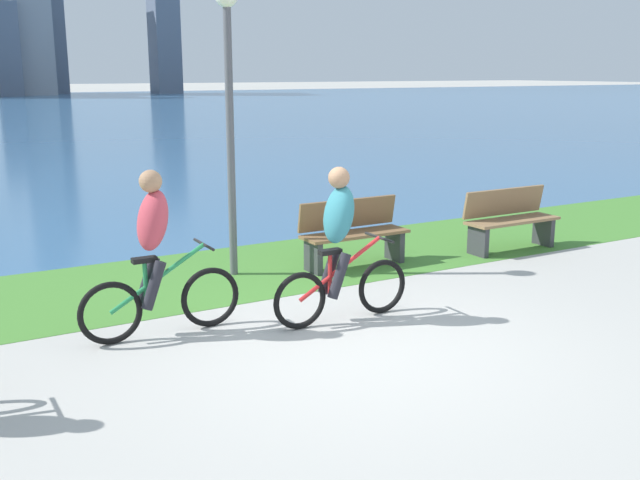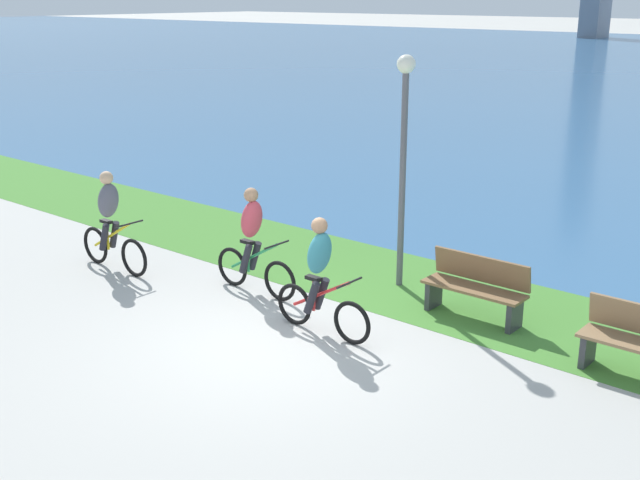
# 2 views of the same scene
# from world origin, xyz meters

# --- Properties ---
(ground_plane) EXTENTS (300.00, 300.00, 0.00)m
(ground_plane) POSITION_xyz_m (0.00, 0.00, 0.00)
(ground_plane) COLOR #B2AFA8
(grass_strip_bayside) EXTENTS (120.00, 2.60, 0.01)m
(grass_strip_bayside) POSITION_xyz_m (0.00, 3.05, 0.00)
(grass_strip_bayside) COLOR #478433
(grass_strip_bayside) RESTS_ON ground
(cyclist_lead) EXTENTS (1.62, 0.52, 1.64)m
(cyclist_lead) POSITION_xyz_m (0.24, 0.71, 0.83)
(cyclist_lead) COLOR black
(cyclist_lead) RESTS_ON ground
(cyclist_trailing) EXTENTS (1.65, 0.52, 1.67)m
(cyclist_trailing) POSITION_xyz_m (-1.54, 1.23, 0.83)
(cyclist_trailing) COLOR black
(cyclist_trailing) RESTS_ON ground
(bench_near_path) EXTENTS (1.50, 0.47, 0.90)m
(bench_near_path) POSITION_xyz_m (4.07, 2.17, 0.45)
(bench_near_path) COLOR olive
(bench_near_path) RESTS_ON ground
(bench_far_along_path) EXTENTS (1.50, 0.47, 0.90)m
(bench_far_along_path) POSITION_xyz_m (1.59, 2.55, 0.45)
(bench_far_along_path) COLOR brown
(bench_far_along_path) RESTS_ON ground
(lamppost_tall) EXTENTS (0.28, 0.28, 3.60)m
(lamppost_tall) POSITION_xyz_m (0.01, 2.95, 2.38)
(lamppost_tall) COLOR #595960
(lamppost_tall) RESTS_ON ground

